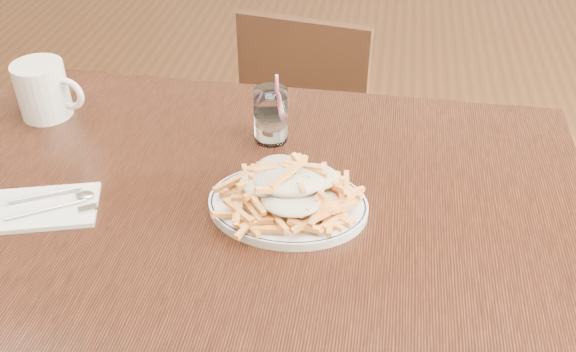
% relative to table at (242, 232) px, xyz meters
% --- Properties ---
extents(table, '(1.20, 0.80, 0.75)m').
position_rel_table_xyz_m(table, '(0.00, 0.00, 0.00)').
color(table, black).
rests_on(table, ground).
extents(chair_far, '(0.41, 0.41, 0.78)m').
position_rel_table_xyz_m(chair_far, '(0.02, 0.79, -0.23)').
color(chair_far, black).
rests_on(chair_far, ground).
extents(fries_plate, '(0.30, 0.27, 0.02)m').
position_rel_table_xyz_m(fries_plate, '(0.09, -0.02, 0.09)').
color(fries_plate, silver).
rests_on(fries_plate, table).
extents(loaded_fries, '(0.24, 0.20, 0.07)m').
position_rel_table_xyz_m(loaded_fries, '(0.09, -0.02, 0.13)').
color(loaded_fries, '#E59846').
rests_on(loaded_fries, fries_plate).
extents(napkin, '(0.20, 0.16, 0.01)m').
position_rel_table_xyz_m(napkin, '(-0.32, -0.08, 0.08)').
color(napkin, white).
rests_on(napkin, table).
extents(cutlery, '(0.15, 0.13, 0.01)m').
position_rel_table_xyz_m(cutlery, '(-0.32, -0.08, 0.09)').
color(cutlery, silver).
rests_on(cutlery, napkin).
extents(water_glass, '(0.07, 0.07, 0.14)m').
position_rel_table_xyz_m(water_glass, '(0.02, 0.19, 0.12)').
color(water_glass, white).
rests_on(water_glass, table).
extents(coffee_mug, '(0.14, 0.10, 0.11)m').
position_rel_table_xyz_m(coffee_mug, '(-0.45, 0.21, 0.14)').
color(coffee_mug, silver).
rests_on(coffee_mug, table).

